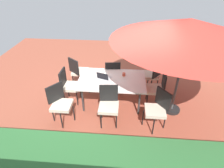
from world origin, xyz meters
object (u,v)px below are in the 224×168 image
laptop (104,77)px  chair_east (69,84)px  dining_table (112,81)px  chair_southeast (78,70)px  chair_northeast (60,102)px  cup (124,74)px  chair_west (157,87)px  chair_north (109,104)px  chair_south (113,73)px  chair_southwest (152,74)px  patio_umbrella (189,30)px  chair_northwest (157,108)px

laptop → chair_east: bearing=19.4°
dining_table → chair_southeast: bearing=-35.2°
chair_northeast → dining_table: bearing=-18.4°
chair_southeast → cup: 1.56m
chair_west → laptop: bearing=-86.1°
chair_north → laptop: (0.20, -0.75, 0.27)m
chair_west → chair_southeast: 2.44m
chair_east → laptop: 1.00m
cup → dining_table: bearing=32.5°
chair_northeast → chair_southeast: size_ratio=1.00×
chair_south → laptop: bearing=70.4°
chair_southwest → laptop: 1.59m
patio_umbrella → chair_north: (1.64, 0.55, -1.62)m
chair_southwest → cup: (0.85, 0.57, 0.27)m
patio_umbrella → chair_south: patio_umbrella is taller
dining_table → chair_northwest: chair_northwest is taller
dining_table → chair_west: 1.22m
dining_table → chair_east: chair_east is taller
chair_northeast → chair_north: bearing=-50.3°
chair_west → chair_northeast: (2.39, 0.83, 0.00)m
patio_umbrella → cup: patio_umbrella is taller
dining_table → cup: (-0.30, -0.19, 0.09)m
chair_west → chair_northeast: size_ratio=1.00×
chair_south → chair_northwest: 1.90m
chair_northeast → laptop: size_ratio=2.56×
chair_southwest → chair_southeast: bearing=-50.8°
chair_east → laptop: (-0.96, -0.01, 0.27)m
patio_umbrella → chair_north: 2.37m
laptop → cup: bearing=-140.3°
chair_southeast → chair_northwest: bearing=-177.0°
dining_table → patio_umbrella: patio_umbrella is taller
chair_south → patio_umbrella: bearing=146.4°
chair_north → chair_northeast: 1.17m
chair_northeast → chair_southwest: same height
chair_northwest → laptop: size_ratio=2.56×
patio_umbrella → chair_west: patio_umbrella is taller
dining_table → chair_northeast: chair_northeast is taller
chair_west → laptop: laptop is taller
chair_south → cup: chair_south is taller
chair_north → chair_west: same height
dining_table → chair_southeast: size_ratio=1.79×
chair_south → chair_west: 1.41m
patio_umbrella → chair_northwest: 1.81m
chair_north → patio_umbrella: bearing=13.7°
chair_south → chair_southwest: bearing=177.7°
chair_north → chair_northeast: bearing=177.0°
dining_table → chair_northeast: bearing=33.9°
chair_southeast → chair_northwest: same height
patio_umbrella → chair_west: (0.41, -0.24, -1.62)m
chair_east → chair_southeast: same height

